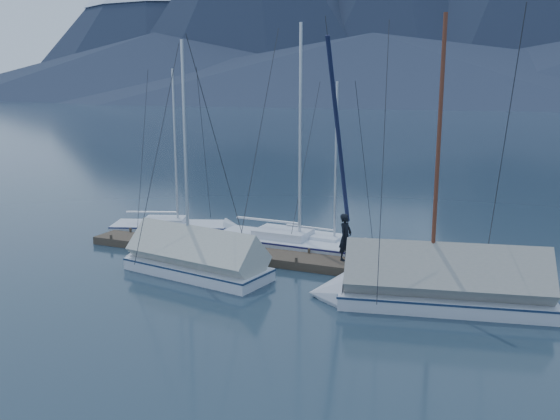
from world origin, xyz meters
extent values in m
plane|color=#152430|center=(0.00, 0.00, 0.00)|extent=(1000.00, 1000.00, 0.00)
cone|color=#475675|center=(-260.00, 420.00, 65.00)|extent=(308.00, 308.00, 130.00)
cone|color=#192133|center=(-220.00, 300.00, 47.50)|extent=(209.00, 209.00, 95.00)
cone|color=#192133|center=(-65.00, 295.00, 45.00)|extent=(171.00, 171.00, 90.00)
cone|color=#192133|center=(-180.00, 250.00, 17.50)|extent=(364.00, 364.00, 35.00)
cone|color=#192133|center=(-60.00, 240.00, 15.00)|extent=(416.00, 416.00, 30.00)
cube|color=#382D23|center=(0.00, 2.00, 0.17)|extent=(18.00, 1.50, 0.34)
cube|color=black|center=(-6.00, 2.00, -0.05)|extent=(3.00, 1.30, 0.30)
cube|color=black|center=(0.00, 2.00, -0.05)|extent=(3.00, 1.30, 0.30)
cube|color=black|center=(6.00, 2.00, -0.05)|extent=(3.00, 1.30, 0.30)
cylinder|color=#382D23|center=(-8.00, 2.70, 0.35)|extent=(0.12, 0.12, 0.35)
cylinder|color=#382D23|center=(-8.00, 1.30, 0.35)|extent=(0.12, 0.12, 0.35)
cylinder|color=#382D23|center=(-5.00, 2.70, 0.35)|extent=(0.12, 0.12, 0.35)
cylinder|color=#382D23|center=(-5.00, 1.30, 0.35)|extent=(0.12, 0.12, 0.35)
cylinder|color=#382D23|center=(-2.00, 2.70, 0.35)|extent=(0.12, 0.12, 0.35)
cylinder|color=#382D23|center=(-2.00, 1.30, 0.35)|extent=(0.12, 0.12, 0.35)
cylinder|color=#382D23|center=(1.00, 2.70, 0.35)|extent=(0.12, 0.12, 0.35)
cylinder|color=#382D23|center=(1.00, 1.30, 0.35)|extent=(0.12, 0.12, 0.35)
cylinder|color=#382D23|center=(4.00, 2.70, 0.35)|extent=(0.12, 0.12, 0.35)
cylinder|color=#382D23|center=(4.00, 1.30, 0.35)|extent=(0.12, 0.12, 0.35)
cylinder|color=#382D23|center=(7.00, 2.70, 0.35)|extent=(0.12, 0.12, 0.35)
cylinder|color=#382D23|center=(7.00, 1.30, 0.35)|extent=(0.12, 0.12, 0.35)
cube|color=silver|center=(-7.11, 4.71, 0.11)|extent=(5.91, 3.74, 0.62)
cube|color=silver|center=(-7.11, 4.71, -0.17)|extent=(4.82, 2.65, 0.28)
cube|color=navy|center=(-7.11, 4.71, 0.37)|extent=(5.96, 3.78, 0.06)
cone|color=silver|center=(-4.09, 5.85, 0.11)|extent=(1.60, 2.04, 1.79)
cube|color=silver|center=(-7.37, 4.61, 0.56)|extent=(2.30, 1.92, 0.28)
cylinder|color=#B2B7BF|center=(-6.76, 4.84, 4.16)|extent=(0.11, 0.11, 7.48)
cylinder|color=#B2B7BF|center=(-7.98, 4.38, 0.98)|extent=(2.39, 0.97, 0.08)
cylinder|color=#26262B|center=(-5.45, 5.34, 4.16)|extent=(1.02, 2.65, 7.48)
cube|color=silver|center=(-0.42, 4.09, 0.14)|extent=(6.91, 2.49, 0.75)
cube|color=silver|center=(-0.42, 4.09, -0.21)|extent=(5.85, 1.43, 0.34)
cube|color=#1C1A4F|center=(-0.42, 4.09, 0.46)|extent=(6.97, 2.51, 0.07)
cone|color=silver|center=(3.51, 3.97, 0.14)|extent=(1.32, 2.23, 2.19)
cube|color=silver|center=(-0.76, 4.10, 0.68)|extent=(2.44, 1.67, 0.34)
cylinder|color=#B2B7BF|center=(0.03, 4.07, 5.07)|extent=(0.14, 0.14, 9.12)
cylinder|color=#B2B7BF|center=(-1.56, 4.12, 1.20)|extent=(3.08, 0.20, 0.10)
cylinder|color=#26262B|center=(1.74, 4.02, 5.07)|extent=(0.13, 3.44, 9.13)
cube|color=silver|center=(1.11, 4.66, 0.10)|extent=(5.30, 2.16, 0.57)
cube|color=silver|center=(1.11, 4.66, -0.15)|extent=(4.46, 1.32, 0.26)
cube|color=navy|center=(1.11, 4.66, 0.34)|extent=(5.35, 2.18, 0.05)
cone|color=silver|center=(4.07, 4.40, 0.10)|extent=(1.09, 1.73, 1.65)
cube|color=silver|center=(0.85, 4.68, 0.52)|extent=(1.91, 1.36, 0.26)
cylinder|color=#B2B7BF|center=(1.45, 4.63, 3.83)|extent=(0.10, 0.10, 6.89)
cylinder|color=#B2B7BF|center=(0.25, 4.73, 0.90)|extent=(2.32, 0.28, 0.08)
cylinder|color=#26262B|center=(2.74, 4.52, 3.83)|extent=(0.25, 2.59, 6.90)
cube|color=silver|center=(6.87, -0.27, 0.13)|extent=(7.13, 3.80, 0.72)
cube|color=silver|center=(6.87, -0.27, -0.20)|extent=(5.91, 2.52, 0.33)
cube|color=#182A48|center=(6.87, -0.27, 0.44)|extent=(7.21, 3.84, 0.07)
cone|color=silver|center=(3.08, -1.10, 0.13)|extent=(1.67, 2.51, 2.31)
cylinder|color=#592819|center=(6.44, -0.36, 4.86)|extent=(0.13, 0.13, 8.74)
cylinder|color=#592819|center=(7.94, -0.03, 1.15)|extent=(3.00, 0.75, 0.10)
cylinder|color=#26262B|center=(4.79, -0.72, 4.86)|extent=(0.76, 3.34, 8.75)
cube|color=gray|center=(6.87, -0.27, 0.93)|extent=(6.81, 3.77, 2.45)
cube|color=silver|center=(-2.26, -0.72, 0.12)|extent=(6.03, 2.95, 0.68)
cube|color=silver|center=(-2.26, -0.72, -0.19)|extent=(5.03, 1.89, 0.31)
cube|color=#182C4A|center=(-2.26, -0.72, 0.41)|extent=(6.09, 2.98, 0.06)
cone|color=silver|center=(-5.57, -0.19, 0.12)|extent=(1.43, 2.13, 1.98)
cylinder|color=#B2B7BF|center=(-2.67, -0.66, 4.59)|extent=(0.12, 0.12, 8.25)
cylinder|color=#B2B7BF|center=(-1.24, -0.88, 1.08)|extent=(2.58, 0.50, 0.09)
cylinder|color=#26262B|center=(-4.10, -0.43, 4.59)|extent=(0.48, 2.88, 8.26)
cube|color=#ABABA0|center=(-2.26, -0.72, 0.88)|extent=(5.75, 2.94, 2.10)
imported|color=black|center=(2.65, 2.37, 1.27)|extent=(0.56, 0.75, 1.86)
camera|label=1|loc=(9.30, -19.33, 7.05)|focal=38.00mm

